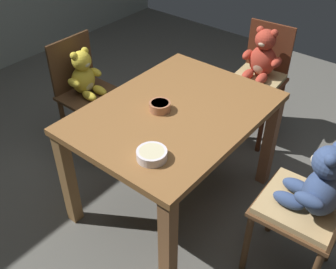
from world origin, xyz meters
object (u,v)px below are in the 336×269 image
(teddy_chair_far_center, at_px, (85,84))
(porridge_bowl_white_near_left, at_px, (152,155))
(porridge_bowl_terracotta_center, at_px, (160,106))
(teddy_chair_near_right, at_px, (260,68))
(dining_table, at_px, (175,126))
(teddy_chair_near_front, at_px, (315,196))

(teddy_chair_far_center, relative_size, porridge_bowl_white_near_left, 5.69)
(porridge_bowl_terracotta_center, relative_size, porridge_bowl_white_near_left, 0.81)
(teddy_chair_far_center, bearing_deg, porridge_bowl_terracotta_center, -7.85)
(porridge_bowl_terracotta_center, bearing_deg, porridge_bowl_white_near_left, -145.41)
(teddy_chair_near_right, xyz_separation_m, porridge_bowl_white_near_left, (-1.40, -0.15, 0.17))
(dining_table, xyz_separation_m, teddy_chair_far_center, (0.06, 0.86, -0.06))
(teddy_chair_near_front, relative_size, porridge_bowl_terracotta_center, 7.52)
(teddy_chair_near_right, xyz_separation_m, teddy_chair_far_center, (-0.94, 0.88, -0.03))
(teddy_chair_far_center, height_order, porridge_bowl_white_near_left, teddy_chair_far_center)
(porridge_bowl_white_near_left, bearing_deg, teddy_chair_near_front, -60.09)
(dining_table, relative_size, teddy_chair_near_front, 1.27)
(porridge_bowl_white_near_left, bearing_deg, porridge_bowl_terracotta_center, 34.59)
(dining_table, relative_size, teddy_chair_near_right, 1.33)
(teddy_chair_near_front, relative_size, porridge_bowl_white_near_left, 6.08)
(dining_table, height_order, teddy_chair_far_center, teddy_chair_far_center)
(teddy_chair_near_right, height_order, porridge_bowl_terracotta_center, teddy_chair_near_right)
(teddy_chair_near_right, distance_m, teddy_chair_far_center, 1.29)
(teddy_chair_far_center, bearing_deg, teddy_chair_near_front, -1.71)
(teddy_chair_near_right, relative_size, teddy_chair_near_front, 0.96)
(teddy_chair_near_front, bearing_deg, teddy_chair_near_right, -52.85)
(dining_table, height_order, teddy_chair_near_front, teddy_chair_near_front)
(porridge_bowl_terracotta_center, bearing_deg, dining_table, -49.96)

